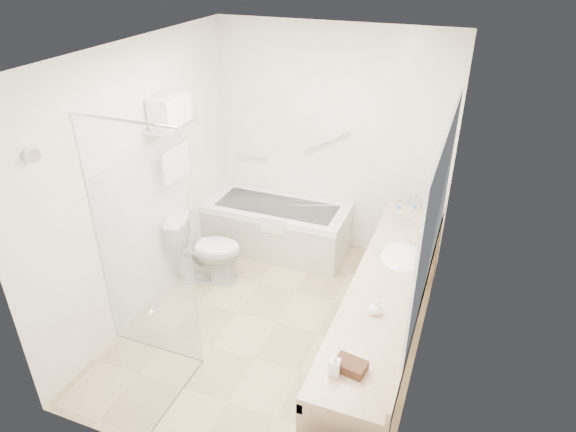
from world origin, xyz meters
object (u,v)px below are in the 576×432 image
(vanity_counter, at_px, (387,303))
(amenity_basket, at_px, (350,366))
(water_bottle_left, at_px, (398,217))
(bathtub, at_px, (277,227))
(toilet, at_px, (206,250))

(vanity_counter, xyz_separation_m, amenity_basket, (-0.04, -1.01, 0.24))
(water_bottle_left, bearing_deg, bathtub, 160.17)
(bathtub, bearing_deg, amenity_basket, -58.30)
(vanity_counter, xyz_separation_m, water_bottle_left, (-0.11, 0.88, 0.31))
(bathtub, xyz_separation_m, water_bottle_left, (1.42, -0.51, 0.68))
(vanity_counter, relative_size, toilet, 3.64)
(vanity_counter, relative_size, water_bottle_left, 12.19)
(bathtub, distance_m, toilet, 0.96)
(vanity_counter, relative_size, amenity_basket, 13.77)
(bathtub, relative_size, vanity_counter, 0.59)
(vanity_counter, bearing_deg, amenity_basket, -92.27)
(toilet, bearing_deg, bathtub, -44.24)
(toilet, bearing_deg, water_bottle_left, -96.04)
(vanity_counter, distance_m, water_bottle_left, 0.94)
(bathtub, height_order, toilet, toilet)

